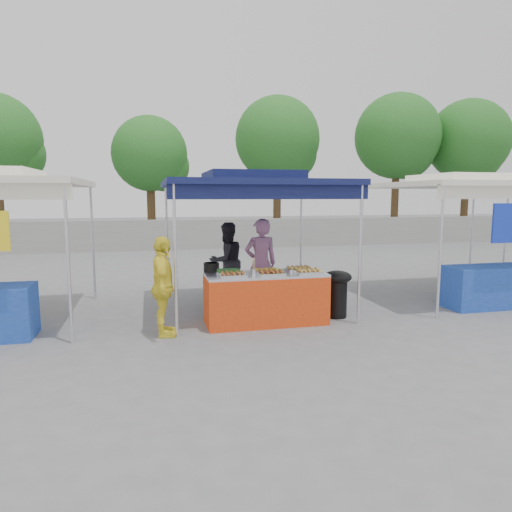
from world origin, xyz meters
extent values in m
plane|color=slate|center=(0.00, 0.00, 0.00)|extent=(80.00, 80.00, 0.00)
cube|color=gray|center=(0.00, 11.00, 0.60)|extent=(40.00, 0.25, 1.20)
cylinder|color=silver|center=(-1.50, -0.50, 1.15)|extent=(0.05, 0.05, 2.30)
cylinder|color=silver|center=(1.50, -0.50, 1.15)|extent=(0.05, 0.05, 2.30)
cylinder|color=silver|center=(-1.50, 2.50, 1.15)|extent=(0.05, 0.05, 2.30)
cylinder|color=silver|center=(1.50, 2.50, 1.15)|extent=(0.05, 0.05, 2.30)
cube|color=#12194B|center=(0.00, 1.00, 2.35)|extent=(3.20, 3.20, 0.10)
cube|color=#12194B|center=(0.00, 1.00, 2.48)|extent=(1.65, 1.65, 0.18)
cube|color=#12194B|center=(0.00, -0.50, 2.20)|extent=(3.20, 0.04, 0.25)
cylinder|color=silver|center=(-3.00, -0.50, 1.15)|extent=(0.05, 0.05, 2.30)
cylinder|color=silver|center=(-3.00, 2.50, 1.15)|extent=(0.05, 0.05, 2.30)
cylinder|color=silver|center=(3.00, -0.50, 1.15)|extent=(0.05, 0.05, 2.30)
cylinder|color=silver|center=(3.00, 2.50, 1.15)|extent=(0.05, 0.05, 2.30)
cylinder|color=silver|center=(6.00, 2.50, 1.15)|extent=(0.05, 0.05, 2.30)
cube|color=white|center=(4.50, 1.00, 2.35)|extent=(3.20, 3.20, 0.10)
cube|color=white|center=(4.50, 1.00, 2.48)|extent=(1.65, 1.65, 0.18)
cube|color=blue|center=(4.50, 0.00, 0.40)|extent=(1.80, 0.70, 0.80)
cylinder|color=silver|center=(7.00, 2.50, 1.15)|extent=(0.05, 0.05, 2.30)
sphere|color=#296C24|center=(-7.16, 13.40, 3.84)|extent=(2.49, 2.49, 2.49)
cylinder|color=#4B341D|center=(-1.73, 13.26, 1.77)|extent=(0.36, 0.36, 3.54)
sphere|color=#296C24|center=(-1.73, 13.26, 3.94)|extent=(3.23, 3.23, 3.23)
sphere|color=#296C24|center=(-1.13, 13.46, 3.44)|extent=(2.22, 2.22, 2.22)
cylinder|color=#4B341D|center=(4.02, 13.32, 2.12)|extent=(0.36, 0.36, 4.25)
sphere|color=#296C24|center=(4.02, 13.32, 4.73)|extent=(3.88, 3.88, 3.88)
sphere|color=#296C24|center=(4.62, 13.52, 4.13)|extent=(2.67, 2.67, 2.67)
cylinder|color=#4B341D|center=(10.09, 13.28, 2.25)|extent=(0.36, 0.36, 4.51)
sphere|color=#296C24|center=(10.09, 13.28, 5.02)|extent=(4.12, 4.12, 4.12)
sphere|color=#296C24|center=(10.69, 13.48, 4.38)|extent=(2.83, 2.83, 2.83)
cylinder|color=#4B341D|center=(13.77, 12.86, 2.19)|extent=(0.36, 0.36, 4.39)
sphere|color=#296C24|center=(13.77, 12.86, 4.89)|extent=(4.01, 4.01, 4.01)
sphere|color=#296C24|center=(14.37, 13.06, 4.26)|extent=(2.76, 2.76, 2.76)
cube|color=red|center=(0.00, -0.10, 0.40)|extent=(2.00, 0.80, 0.81)
cube|color=silver|center=(0.00, -0.10, 0.83)|extent=(2.00, 0.80, 0.04)
cube|color=white|center=(-0.60, -0.34, 0.88)|extent=(0.42, 0.30, 0.05)
cube|color=brown|center=(-0.60, -0.34, 0.91)|extent=(0.35, 0.25, 0.02)
cube|color=white|center=(0.03, -0.34, 0.88)|extent=(0.42, 0.30, 0.05)
cube|color=brown|center=(0.03, -0.34, 0.91)|extent=(0.35, 0.25, 0.02)
cube|color=white|center=(0.67, -0.34, 0.88)|extent=(0.42, 0.30, 0.05)
cube|color=gold|center=(0.67, -0.34, 0.91)|extent=(0.35, 0.25, 0.02)
cube|color=white|center=(-0.61, -0.02, 0.88)|extent=(0.42, 0.30, 0.05)
cube|color=#296522|center=(-0.61, -0.02, 0.91)|extent=(0.35, 0.25, 0.02)
cube|color=white|center=(0.04, -0.03, 0.88)|extent=(0.42, 0.30, 0.05)
cube|color=yellow|center=(0.04, -0.03, 0.91)|extent=(0.35, 0.25, 0.02)
cube|color=white|center=(0.61, -0.03, 0.88)|extent=(0.42, 0.30, 0.05)
cube|color=gold|center=(0.61, -0.03, 0.91)|extent=(0.35, 0.25, 0.02)
cylinder|color=black|center=(-0.86, 0.26, 0.93)|extent=(0.26, 0.26, 0.15)
cylinder|color=silver|center=(-0.26, -0.33, 0.90)|extent=(0.09, 0.09, 0.11)
cylinder|color=black|center=(1.32, -0.02, 0.33)|extent=(0.34, 0.34, 0.67)
ellipsoid|color=black|center=(1.32, -0.02, 0.72)|extent=(0.50, 0.50, 0.22)
cube|color=#1734BC|center=(-0.46, 0.69, 0.14)|extent=(0.48, 0.34, 0.29)
cube|color=#1734BC|center=(0.30, 0.48, 0.16)|extent=(0.52, 0.36, 0.31)
cube|color=#1734BC|center=(0.30, 0.48, 0.46)|extent=(0.50, 0.35, 0.30)
imported|color=#9F658F|center=(0.17, 0.92, 0.86)|extent=(0.64, 0.44, 1.71)
imported|color=#232228|center=(-0.33, 1.84, 0.80)|extent=(0.95, 0.85, 1.59)
imported|color=yellow|center=(-1.69, -0.44, 0.77)|extent=(0.40, 0.91, 1.53)
camera|label=1|loc=(-1.87, -7.34, 2.12)|focal=32.00mm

